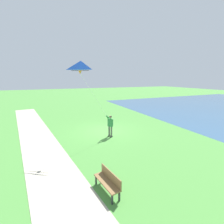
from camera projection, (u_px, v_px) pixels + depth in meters
name	position (u px, v px, depth m)	size (l,w,h in m)	color
ground_plane	(105.00, 131.00, 14.01)	(120.00, 120.00, 0.00)	#4C8E3D
walkway_path	(43.00, 150.00, 10.26)	(2.40, 32.00, 0.02)	#B7AD99
person_kite_flyer	(110.00, 124.00, 12.49)	(0.63, 0.51, 1.83)	#232328
flying_kite	(81.00, 68.00, 9.72)	(2.67, 1.39, 3.88)	blue
park_bench_near_walkway	(108.00, 180.00, 6.47)	(0.66, 1.55, 0.88)	olive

